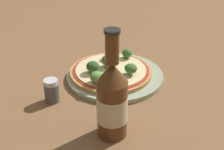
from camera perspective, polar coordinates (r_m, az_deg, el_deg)
name	(u,v)px	position (r m, az deg, el deg)	size (l,w,h in m)	color
ground_plane	(116,76)	(0.84, 0.74, -0.13)	(3.00, 3.00, 0.00)	brown
plate	(115,76)	(0.83, 0.55, -0.14)	(0.26, 0.26, 0.01)	#93A384
pizza	(112,72)	(0.82, -0.01, 0.54)	(0.22, 0.22, 0.01)	#B77F42
broccoli_floret_0	(93,67)	(0.80, -3.53, 1.56)	(0.03, 0.03, 0.03)	#89A866
broccoli_floret_1	(112,73)	(0.77, -0.03, 0.41)	(0.02, 0.02, 0.03)	#89A866
broccoli_floret_2	(97,77)	(0.75, -2.75, -0.36)	(0.03, 0.03, 0.03)	#89A866
broccoli_floret_3	(131,68)	(0.79, 3.45, 1.20)	(0.03, 0.03, 0.03)	#89A866
broccoli_floret_4	(111,53)	(0.87, -0.20, 4.07)	(0.03, 0.03, 0.03)	#89A866
broccoli_floret_5	(127,53)	(0.87, 2.77, 4.00)	(0.03, 0.03, 0.03)	#89A866
broccoli_floret_6	(108,60)	(0.82, -0.76, 2.70)	(0.03, 0.03, 0.03)	#89A866
beer_bottle	(112,100)	(0.60, 0.02, -4.55)	(0.06, 0.06, 0.23)	#563319
pepper_shaker	(52,91)	(0.74, -11.00, -2.84)	(0.03, 0.03, 0.06)	#4C4C51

